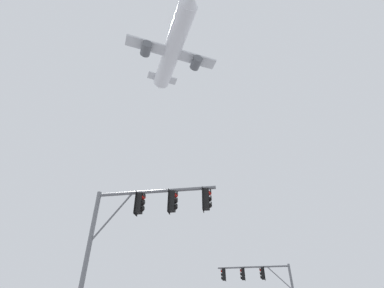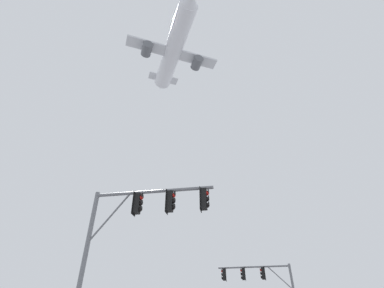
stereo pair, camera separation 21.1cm
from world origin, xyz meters
name	(u,v)px [view 1 (the left image)]	position (x,y,z in m)	size (l,w,h in m)	color
signal_pole_near	(140,221)	(-3.81, 7.48, 4.98)	(5.52, 0.96, 6.46)	slate
signal_pole_far	(261,281)	(3.59, 21.02, 4.28)	(5.90, 1.09, 5.51)	slate
airplane	(173,49)	(-6.51, 33.66, 50.19)	(19.06, 24.68, 6.92)	white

